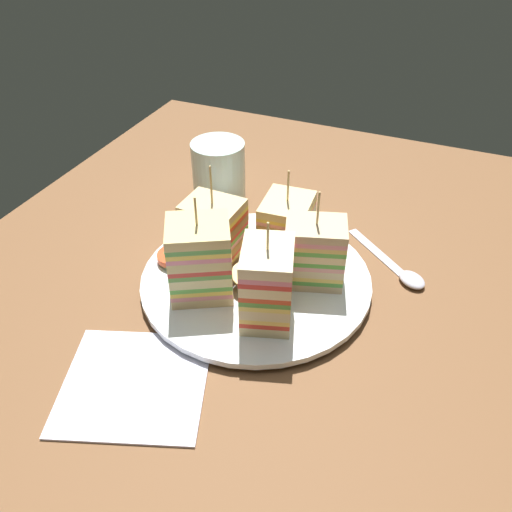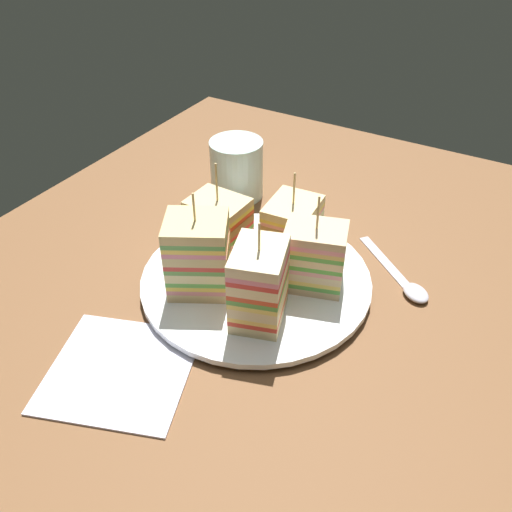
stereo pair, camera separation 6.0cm
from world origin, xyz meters
TOP-DOWN VIEW (x-y plane):
  - ground_plane at (0.00, 0.00)cm, footprint 92.39×75.87cm
  - plate at (0.00, 0.00)cm, footprint 26.67×26.67cm
  - sandwich_wedge_0 at (1.93, 6.18)cm, footprint 5.50×6.91cm
  - sandwich_wedge_1 at (-4.56, 4.60)cm, footprint 8.32×8.65cm
  - sandwich_wedge_2 at (-5.44, -3.50)cm, footprint 7.88×6.84cm
  - sandwich_wedge_3 at (2.22, -6.08)cm, footprint 6.76×7.85cm
  - sandwich_wedge_4 at (6.34, -1.29)cm, footprint 7.05×5.99cm
  - chip_pile at (-0.53, -0.00)cm, footprint 7.16×5.56cm
  - salad_garnish at (-1.13, 9.43)cm, footprint 7.89×6.68cm
  - spoon at (8.57, -15.42)cm, footprint 10.37×11.77cm
  - napkin at (-17.87, 5.11)cm, footprint 16.85×17.17cm
  - drinking_glass at (16.27, 12.60)cm, footprint 7.56×7.56cm

SIDE VIEW (x-z plane):
  - ground_plane at x=0.00cm, z-range -1.80..0.00cm
  - napkin at x=-17.87cm, z-range 0.00..0.50cm
  - spoon at x=8.57cm, z-range -0.10..0.90cm
  - plate at x=0.00cm, z-range 0.14..1.43cm
  - salad_garnish at x=-1.13cm, z-range 1.16..2.59cm
  - chip_pile at x=-0.53cm, z-range 1.02..3.64cm
  - drinking_glass at x=16.27cm, z-range -0.64..7.83cm
  - sandwich_wedge_4 at x=6.34cm, z-range -0.68..10.19cm
  - sandwich_wedge_0 at x=1.93cm, z-range -1.07..11.03cm
  - sandwich_wedge_3 at x=2.22cm, z-range -0.71..10.83cm
  - sandwich_wedge_2 at x=-5.44cm, z-range -0.29..11.63cm
  - sandwich_wedge_1 at x=-4.56cm, z-range -0.38..11.82cm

